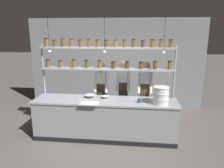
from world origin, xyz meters
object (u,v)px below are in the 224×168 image
at_px(prep_bowl_center_front, 105,97).
at_px(chef_right, 145,91).
at_px(spice_shelf_unit, 106,59).
at_px(prep_bowl_near_left, 90,96).
at_px(cutting_board, 89,103).
at_px(serving_cup_front, 140,101).
at_px(chef_left, 102,90).
at_px(chef_center, 123,89).
at_px(container_stack, 161,96).

bearing_deg(prep_bowl_center_front, chef_right, 24.76).
distance_m(spice_shelf_unit, prep_bowl_near_left, 0.97).
distance_m(cutting_board, serving_cup_front, 1.11).
height_order(cutting_board, serving_cup_front, serving_cup_front).
height_order(prep_bowl_near_left, serving_cup_front, serving_cup_front).
xyz_separation_m(prep_bowl_near_left, prep_bowl_center_front, (0.37, -0.00, -0.01)).
bearing_deg(chef_left, chef_right, -0.87).
distance_m(spice_shelf_unit, cutting_board, 1.14).
bearing_deg(chef_center, chef_right, -13.33).
bearing_deg(chef_right, spice_shelf_unit, -162.78).
relative_size(chef_right, prep_bowl_near_left, 6.83).
height_order(cutting_board, prep_bowl_near_left, prep_bowl_near_left).
bearing_deg(container_stack, prep_bowl_center_front, 166.35).
xyz_separation_m(container_stack, cutting_board, (-1.53, -0.16, -0.18)).
distance_m(cutting_board, prep_bowl_near_left, 0.47).
xyz_separation_m(chef_center, serving_cup_front, (0.41, -0.84, -0.03)).
distance_m(chef_right, container_stack, 0.80).
xyz_separation_m(chef_left, container_stack, (1.42, -0.82, 0.15)).
relative_size(spice_shelf_unit, prep_bowl_center_front, 17.15).
bearing_deg(chef_right, chef_left, 178.20).
relative_size(chef_center, container_stack, 4.42).
xyz_separation_m(chef_center, prep_bowl_center_front, (-0.39, -0.60, -0.05)).
bearing_deg(serving_cup_front, prep_bowl_near_left, 168.38).
relative_size(spice_shelf_unit, serving_cup_front, 34.92).
bearing_deg(container_stack, serving_cup_front, 171.88).
xyz_separation_m(chef_left, prep_bowl_center_front, (0.17, -0.52, -0.02)).
xyz_separation_m(chef_left, serving_cup_front, (0.97, -0.75, -0.00)).
height_order(chef_left, serving_cup_front, chef_left).
bearing_deg(chef_left, cutting_board, -93.01).
bearing_deg(prep_bowl_near_left, container_stack, -10.65).
distance_m(chef_center, prep_bowl_near_left, 0.96).
bearing_deg(spice_shelf_unit, chef_right, 14.54).
distance_m(chef_center, cutting_board, 1.25).
relative_size(spice_shelf_unit, chef_left, 1.90).
relative_size(chef_right, cutting_board, 4.36).
relative_size(chef_left, serving_cup_front, 18.40).
bearing_deg(serving_cup_front, container_stack, -8.12).
relative_size(spice_shelf_unit, chef_center, 1.86).
bearing_deg(cutting_board, prep_bowl_center_front, 58.33).
bearing_deg(chef_right, container_stack, -63.91).
height_order(spice_shelf_unit, chef_center, spice_shelf_unit).
distance_m(chef_right, prep_bowl_near_left, 1.37).
bearing_deg(chef_left, serving_cup_front, -34.28).
bearing_deg(chef_center, chef_left, -167.93).
bearing_deg(prep_bowl_center_front, chef_center, 57.07).
height_order(chef_right, prep_bowl_near_left, chef_right).
xyz_separation_m(chef_left, cutting_board, (-0.11, -0.98, -0.04)).
height_order(spice_shelf_unit, container_stack, spice_shelf_unit).
bearing_deg(cutting_board, chef_right, 36.23).
bearing_deg(spice_shelf_unit, container_stack, -21.43).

